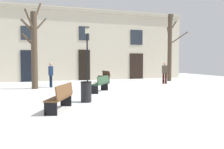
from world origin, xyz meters
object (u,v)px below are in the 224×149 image
Objects in this scene: bench_far_corner at (104,76)px; bench_by_litter_bin at (101,84)px; person_strolling at (51,74)px; person_crossing_plaza at (165,72)px; streetlamp at (87,50)px; litter_bin at (86,92)px; tree_foreground at (34,47)px; bench_back_to_back_right at (61,97)px; tree_near_facade at (170,47)px.

bench_far_corner is 5.35m from bench_by_litter_bin.
person_strolling is 8.00m from person_crossing_plaza.
streetlamp is 3.02m from person_strolling.
litter_bin is at bearing -103.56° from streetlamp.
tree_foreground is at bearing -91.98° from bench_by_litter_bin.
bench_back_to_back_right is at bearing -132.00° from litter_bin.
tree_foreground is 3.32× the size of bench_by_litter_bin.
person_crossing_plaza is at bearing -10.23° from streetlamp.
person_strolling reaches higher than bench_far_corner.
tree_foreground is 1.31× the size of streetlamp.
tree_near_facade is 6.56× the size of litter_bin.
litter_bin is 0.53× the size of person_crossing_plaza.
bench_far_corner is at bearing 179.97° from bench_back_to_back_right.
person_strolling reaches higher than bench_back_to_back_right.
tree_near_facade reaches higher than bench_by_litter_bin.
tree_foreground is 3.33× the size of person_strolling.
tree_near_facade is 3.24m from person_crossing_plaza.
tree_near_facade is at bearing 7.66° from streetlamp.
streetlamp reaches higher than bench_by_litter_bin.
bench_by_litter_bin is at bearing 28.23° from person_strolling.
litter_bin is at bearing -23.86° from bench_far_corner.
bench_far_corner is at bearing 37.48° from streetlamp.
streetlamp is at bearing -173.76° from bench_back_to_back_right.
tree_foreground is 3.32× the size of person_crossing_plaza.
person_crossing_plaza is at bearing 79.68° from person_strolling.
person_strolling is at bearing 98.84° from litter_bin.
tree_foreground is at bearing -148.27° from bench_back_to_back_right.
bench_far_corner is at bearing 67.80° from litter_bin.
litter_bin is 3.06m from bench_by_litter_bin.
tree_near_facade is at bearing 91.62° from person_strolling.
bench_by_litter_bin is at bearing -20.93° from bench_far_corner.
tree_foreground is at bearing -168.98° from tree_near_facade.
tree_near_facade is at bearing 40.67° from litter_bin.
person_strolling is at bearing -106.38° from bench_by_litter_bin.
person_strolling is at bearing -170.54° from tree_near_facade.
streetlamp reaches higher than person_crossing_plaza.
tree_near_facade reaches higher than tree_foreground.
person_strolling is at bearing -165.50° from streetlamp.
streetlamp is 8.55m from bench_back_to_back_right.
streetlamp is 2.35× the size of bench_far_corner.
tree_near_facade is 3.47× the size of bench_by_litter_bin.
person_crossing_plaza reaches higher than litter_bin.
streetlamp is 2.53× the size of person_crossing_plaza.
litter_bin is 0.53× the size of bench_by_litter_bin.
bench_far_corner is (3.17, 7.77, 0.05)m from litter_bin.
bench_back_to_back_right is 1.01× the size of bench_far_corner.
streetlamp is 4.32m from bench_by_litter_bin.
tree_foreground is at bearing -72.62° from person_strolling.
litter_bin is at bearing 0.99° from person_strolling.
litter_bin is at bearing -139.33° from tree_near_facade.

